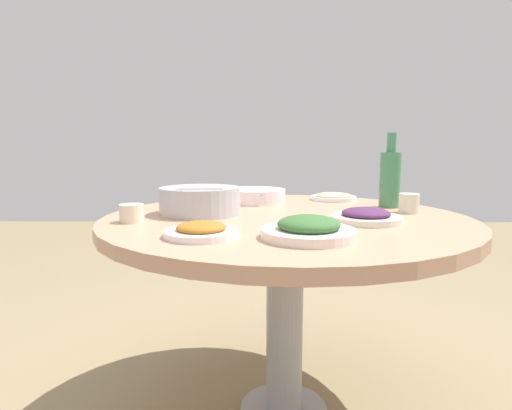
# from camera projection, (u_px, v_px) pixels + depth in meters

# --- Properties ---
(round_dining_table) EXTENTS (1.25, 1.25, 0.75)m
(round_dining_table) POSITION_uv_depth(u_px,v_px,m) (285.00, 244.00, 1.44)
(round_dining_table) COLOR #99999E
(round_dining_table) RESTS_ON ground
(rice_bowl) EXTENTS (0.29, 0.29, 0.10)m
(rice_bowl) POSITION_uv_depth(u_px,v_px,m) (200.00, 200.00, 1.45)
(rice_bowl) COLOR #B2B5BA
(rice_bowl) RESTS_ON round_dining_table
(soup_bowl) EXTENTS (0.29, 0.27, 0.06)m
(soup_bowl) POSITION_uv_depth(u_px,v_px,m) (254.00, 196.00, 1.77)
(soup_bowl) COLOR white
(soup_bowl) RESTS_ON round_dining_table
(dish_greens) EXTENTS (0.25, 0.25, 0.06)m
(dish_greens) POSITION_uv_depth(u_px,v_px,m) (309.00, 229.00, 1.07)
(dish_greens) COLOR white
(dish_greens) RESTS_ON round_dining_table
(dish_eggplant) EXTENTS (0.23, 0.23, 0.05)m
(dish_eggplant) POSITION_uv_depth(u_px,v_px,m) (366.00, 216.00, 1.31)
(dish_eggplant) COLOR silver
(dish_eggplant) RESTS_ON round_dining_table
(dish_noodles) EXTENTS (0.20, 0.20, 0.03)m
(dish_noodles) POSITION_uv_depth(u_px,v_px,m) (334.00, 197.00, 1.84)
(dish_noodles) COLOR white
(dish_noodles) RESTS_ON round_dining_table
(dish_stirfry) EXTENTS (0.20, 0.20, 0.04)m
(dish_stirfry) POSITION_uv_depth(u_px,v_px,m) (201.00, 231.00, 1.09)
(dish_stirfry) COLOR white
(dish_stirfry) RESTS_ON round_dining_table
(green_bottle) EXTENTS (0.08, 0.08, 0.29)m
(green_bottle) POSITION_uv_depth(u_px,v_px,m) (390.00, 178.00, 1.61)
(green_bottle) COLOR #408154
(green_bottle) RESTS_ON round_dining_table
(tea_cup_near) EXTENTS (0.07, 0.07, 0.07)m
(tea_cup_near) POSITION_uv_depth(u_px,v_px,m) (187.00, 196.00, 1.69)
(tea_cup_near) COLOR white
(tea_cup_near) RESTS_ON round_dining_table
(tea_cup_far) EXTENTS (0.08, 0.08, 0.06)m
(tea_cup_far) POSITION_uv_depth(u_px,v_px,m) (132.00, 213.00, 1.30)
(tea_cup_far) COLOR beige
(tea_cup_far) RESTS_ON round_dining_table
(tea_cup_side) EXTENTS (0.07, 0.07, 0.07)m
(tea_cup_side) POSITION_uv_depth(u_px,v_px,m) (409.00, 203.00, 1.48)
(tea_cup_side) COLOR silver
(tea_cup_side) RESTS_ON round_dining_table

